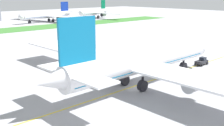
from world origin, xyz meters
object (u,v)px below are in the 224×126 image
airliner_foreground (142,62)px  parked_airliner_far_outer (95,12)px  parked_airliner_far_right (48,15)px  pushback_tug (202,61)px

airliner_foreground → parked_airliner_far_outer: size_ratio=1.47×
parked_airliner_far_right → parked_airliner_far_outer: (45.90, -0.27, 0.28)m
pushback_tug → airliner_foreground: bearing=-179.6°
parked_airliner_far_right → parked_airliner_far_outer: parked_airliner_far_outer is taller
airliner_foreground → parked_airliner_far_right: 161.67m
airliner_foreground → parked_airliner_far_outer: airliner_foreground is taller
airliner_foreground → parked_airliner_far_right: size_ratio=1.03×
pushback_tug → parked_airliner_far_outer: bearing=61.5°
parked_airliner_far_outer → parked_airliner_far_right: bearing=179.7°
pushback_tug → parked_airliner_far_right: parked_airliner_far_right is taller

